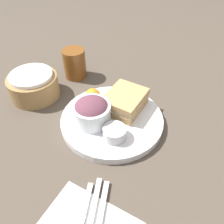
{
  "coord_description": "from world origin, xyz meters",
  "views": [
    {
      "loc": [
        -0.4,
        -0.22,
        0.47
      ],
      "look_at": [
        0.0,
        0.0,
        0.04
      ],
      "focal_mm": 35.0,
      "sensor_mm": 36.0,
      "label": 1
    }
  ],
  "objects_px": {
    "plate": "(112,120)",
    "dressing_cup": "(115,133)",
    "sandwich": "(125,101)",
    "spoon": "(81,224)",
    "drink_glass": "(75,64)",
    "salad_bowl": "(92,111)",
    "bread_basket": "(34,85)"
  },
  "relations": [
    {
      "from": "sandwich",
      "to": "drink_glass",
      "type": "xyz_separation_m",
      "value": [
        0.1,
        0.25,
        0.01
      ]
    },
    {
      "from": "bread_basket",
      "to": "sandwich",
      "type": "bearing_deg",
      "value": -77.84
    },
    {
      "from": "sandwich",
      "to": "spoon",
      "type": "distance_m",
      "value": 0.35
    },
    {
      "from": "sandwich",
      "to": "dressing_cup",
      "type": "height_order",
      "value": "sandwich"
    },
    {
      "from": "bread_basket",
      "to": "salad_bowl",
      "type": "bearing_deg",
      "value": -96.53
    },
    {
      "from": "salad_bowl",
      "to": "dressing_cup",
      "type": "distance_m",
      "value": 0.09
    },
    {
      "from": "sandwich",
      "to": "spoon",
      "type": "height_order",
      "value": "sandwich"
    },
    {
      "from": "plate",
      "to": "dressing_cup",
      "type": "relative_size",
      "value": 4.77
    },
    {
      "from": "sandwich",
      "to": "dressing_cup",
      "type": "xyz_separation_m",
      "value": [
        -0.12,
        -0.03,
        -0.01
      ]
    },
    {
      "from": "sandwich",
      "to": "spoon",
      "type": "relative_size",
      "value": 0.72
    },
    {
      "from": "bread_basket",
      "to": "spoon",
      "type": "height_order",
      "value": "bread_basket"
    },
    {
      "from": "salad_bowl",
      "to": "bread_basket",
      "type": "distance_m",
      "value": 0.25
    },
    {
      "from": "plate",
      "to": "dressing_cup",
      "type": "bearing_deg",
      "value": -146.16
    },
    {
      "from": "bread_basket",
      "to": "drink_glass",
      "type": "bearing_deg",
      "value": -17.33
    },
    {
      "from": "plate",
      "to": "salad_bowl",
      "type": "relative_size",
      "value": 2.78
    },
    {
      "from": "plate",
      "to": "spoon",
      "type": "relative_size",
      "value": 1.68
    },
    {
      "from": "salad_bowl",
      "to": "bread_basket",
      "type": "relative_size",
      "value": 0.67
    },
    {
      "from": "plate",
      "to": "sandwich",
      "type": "xyz_separation_m",
      "value": [
        0.05,
        -0.01,
        0.04
      ]
    },
    {
      "from": "plate",
      "to": "sandwich",
      "type": "distance_m",
      "value": 0.07
    },
    {
      "from": "salad_bowl",
      "to": "sandwich",
      "type": "bearing_deg",
      "value": -30.95
    },
    {
      "from": "dressing_cup",
      "to": "drink_glass",
      "type": "height_order",
      "value": "drink_glass"
    },
    {
      "from": "bread_basket",
      "to": "spoon",
      "type": "relative_size",
      "value": 0.9
    },
    {
      "from": "sandwich",
      "to": "drink_glass",
      "type": "distance_m",
      "value": 0.27
    },
    {
      "from": "salad_bowl",
      "to": "spoon",
      "type": "xyz_separation_m",
      "value": [
        -0.25,
        -0.13,
        -0.05
      ]
    },
    {
      "from": "drink_glass",
      "to": "spoon",
      "type": "xyz_separation_m",
      "value": [
        -0.44,
        -0.33,
        -0.05
      ]
    },
    {
      "from": "sandwich",
      "to": "dressing_cup",
      "type": "distance_m",
      "value": 0.12
    },
    {
      "from": "dressing_cup",
      "to": "bread_basket",
      "type": "relative_size",
      "value": 0.39
    },
    {
      "from": "plate",
      "to": "spoon",
      "type": "bearing_deg",
      "value": -163.15
    },
    {
      "from": "plate",
      "to": "salad_bowl",
      "type": "bearing_deg",
      "value": 132.74
    },
    {
      "from": "salad_bowl",
      "to": "spoon",
      "type": "distance_m",
      "value": 0.28
    },
    {
      "from": "plate",
      "to": "drink_glass",
      "type": "xyz_separation_m",
      "value": [
        0.15,
        0.24,
        0.04
      ]
    },
    {
      "from": "dressing_cup",
      "to": "spoon",
      "type": "bearing_deg",
      "value": -168.8
    }
  ]
}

